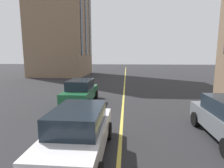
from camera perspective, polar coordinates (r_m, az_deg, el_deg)
lane_centre_line at (r=19.22m, az=3.88°, el=-2.21°), size 80.00×0.16×0.01m
car_white_parked_a at (r=6.89m, az=-10.62°, el=-14.88°), size 4.70×2.14×1.88m
car_green_oncoming at (r=14.22m, az=-10.00°, el=-2.36°), size 4.70×2.14×1.88m
building_left_near at (r=37.82m, az=-16.33°, el=24.13°), size 10.45×9.71×27.63m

